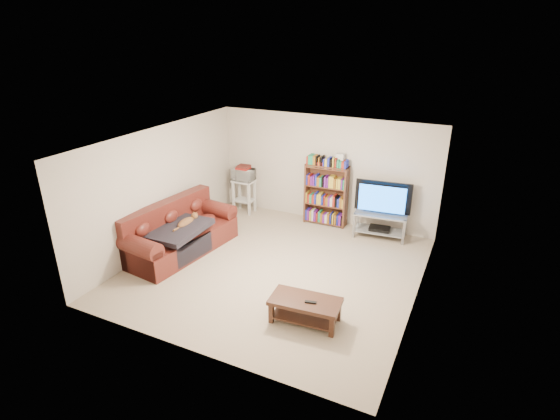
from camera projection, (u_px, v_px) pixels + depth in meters
The scene contains 19 objects.
floor at pixel (276, 268), 8.06m from camera, with size 5.00×5.00×0.00m, color tan.
ceiling at pixel (275, 141), 7.14m from camera, with size 5.00×5.00×0.00m, color white.
wall_back at pixel (325, 170), 9.68m from camera, with size 5.00×5.00×0.00m, color beige.
wall_front at pixel (188, 276), 5.52m from camera, with size 5.00×5.00×0.00m, color beige.
wall_left at pixel (162, 187), 8.60m from camera, with size 5.00×5.00×0.00m, color beige.
wall_right at pixel (423, 236), 6.61m from camera, with size 5.00×5.00×0.00m, color beige.
sofa at pixel (178, 235), 8.59m from camera, with size 1.26×2.40×0.98m.
blanket at pixel (178, 229), 8.29m from camera, with size 0.89×1.15×0.10m, color black.
cat at pixel (186, 223), 8.43m from camera, with size 0.25×0.63×0.19m, color brown, non-canonical shape.
coffee_table at pixel (305, 306), 6.51m from camera, with size 1.09×0.61×0.38m.
remote at pixel (311, 302), 6.39m from camera, with size 0.17×0.05×0.02m, color black.
tv_stand at pixel (380, 221), 9.15m from camera, with size 1.11×0.58×0.54m.
television at pixel (382, 199), 8.95m from camera, with size 1.16×0.15×0.67m, color black.
dvd_player at pixel (379, 229), 9.21m from camera, with size 0.43×0.30×0.06m, color black.
bookshelf at pixel (326, 194), 9.66m from camera, with size 0.96×0.32×1.37m.
shelf_clutter at pixel (332, 161), 9.34m from camera, with size 0.70×0.23×0.28m.
microwave_stand at pixel (244, 192), 10.36m from camera, with size 0.50×0.36×0.80m.
microwave at pixel (243, 175), 10.20m from camera, with size 0.49×0.33×0.27m, color silver.
game_boxes at pixel (243, 168), 10.14m from camera, with size 0.29×0.25×0.05m, color maroon.
Camera 1 is at (3.11, -6.30, 4.10)m, focal length 28.00 mm.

